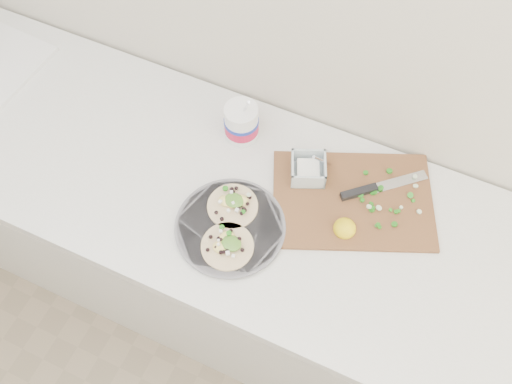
% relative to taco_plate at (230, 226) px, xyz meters
% --- Properties ---
extents(counter, '(2.44, 0.66, 0.90)m').
position_rel_taco_plate_xyz_m(counter, '(-0.26, 0.12, -0.47)').
color(counter, silver).
rests_on(counter, ground).
extents(taco_plate, '(0.30, 0.30, 0.04)m').
position_rel_taco_plate_xyz_m(taco_plate, '(0.00, 0.00, 0.00)').
color(taco_plate, slate).
rests_on(taco_plate, counter).
extents(tub, '(0.10, 0.10, 0.22)m').
position_rel_taco_plate_xyz_m(tub, '(-0.10, 0.29, 0.05)').
color(tub, white).
rests_on(tub, counter).
extents(cutboard, '(0.52, 0.45, 0.07)m').
position_rel_taco_plate_xyz_m(cutboard, '(0.26, 0.22, -0.00)').
color(cutboard, brown).
rests_on(cutboard, counter).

